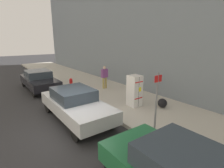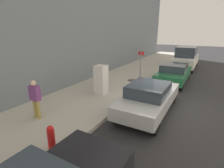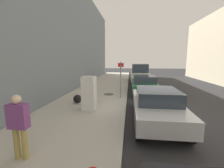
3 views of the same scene
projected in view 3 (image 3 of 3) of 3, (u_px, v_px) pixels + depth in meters
The scene contains 11 objects.
ground_plane at pixel (161, 114), 7.14m from camera, with size 80.00×80.00×0.00m, color #28282B.
sidewalk_slab at pixel (83, 110), 7.57m from camera, with size 4.29×44.00×0.16m, color #B2ADA0.
building_facade_near at pixel (15, 16), 7.22m from camera, with size 2.20×39.60×9.33m, color slate.
discarded_refrigerator at pixel (89, 93), 7.21m from camera, with size 0.61×0.64×1.64m.
manhole_cover at pixel (109, 94), 10.59m from camera, with size 0.70×0.70×0.02m, color #47443F.
street_sign_post at pixel (121, 78), 9.46m from camera, with size 0.36×0.07×2.30m.
trash_bag at pixel (77, 99), 8.46m from camera, with size 0.48×0.48×0.48m, color black.
pedestrian_walking_far at pixel (19, 123), 3.56m from camera, with size 0.47×0.22×1.61m.
parked_sedan_silver at pixel (156, 104), 6.23m from camera, with size 1.81×4.48×1.41m.
parked_sedan_green at pixel (144, 84), 11.74m from camera, with size 1.84×4.52×1.37m.
parked_van_white at pixel (140, 73), 17.26m from camera, with size 1.96×5.01×2.13m.
Camera 3 is at (-1.49, -7.04, 2.57)m, focal length 24.00 mm.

